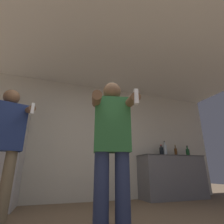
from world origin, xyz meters
TOP-DOWN VIEW (x-y plane):
  - wall_back at (0.00, 2.67)m, footprint 7.00×0.06m
  - ceiling_slab at (0.00, 1.32)m, footprint 7.00×3.16m
  - refrigerator at (-1.36, 2.31)m, footprint 0.68×0.68m
  - counter at (2.12, 2.37)m, footprint 1.53×0.56m
  - bottle_tall_gin at (2.34, 2.43)m, footprint 0.07×0.07m
  - bottle_dark_rum at (2.70, 2.43)m, footprint 0.09×0.09m
  - bottle_amber_bourbon at (2.04, 2.43)m, footprint 0.09×0.09m
  - bottle_green_wine at (1.93, 2.43)m, footprint 0.09×0.09m
  - person_woman_foreground at (0.03, 0.51)m, footprint 0.52×0.57m
  - person_man_side at (-1.15, 1.36)m, footprint 0.60×0.57m

SIDE VIEW (x-z plane):
  - counter at x=2.12m, z-range 0.00..0.93m
  - refrigerator at x=-1.36m, z-range 0.00..1.68m
  - person_woman_foreground at x=0.03m, z-range 0.09..1.64m
  - person_man_side at x=-1.15m, z-range 0.14..1.81m
  - bottle_tall_gin at x=2.34m, z-range 0.89..1.17m
  - bottle_dark_rum at x=2.70m, z-range 0.90..1.17m
  - bottle_green_wine at x=1.93m, z-range 0.90..1.17m
  - bottle_amber_bourbon at x=2.04m, z-range 0.89..1.24m
  - wall_back at x=0.00m, z-range 0.00..2.55m
  - ceiling_slab at x=0.00m, z-range 2.55..2.60m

